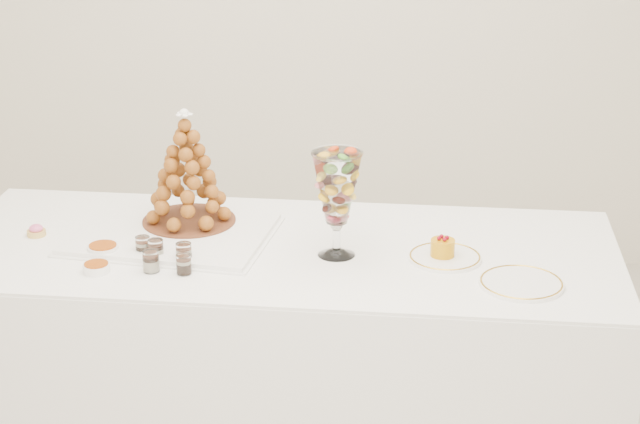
{
  "coord_description": "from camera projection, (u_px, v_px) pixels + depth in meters",
  "views": [
    {
      "loc": [
        0.23,
        -3.07,
        2.22
      ],
      "look_at": [
        0.06,
        0.22,
        0.94
      ],
      "focal_mm": 60.0,
      "sensor_mm": 36.0,
      "label": 1
    }
  ],
  "objects": [
    {
      "name": "spare_plate",
      "position": [
        521.0,
        283.0,
        3.24
      ],
      "size": [
        0.26,
        0.26,
        0.01
      ],
      "primitive_type": "cylinder",
      "color": "white",
      "rests_on": "buffet_table"
    },
    {
      "name": "buffet_table",
      "position": [
        282.0,
        360.0,
        3.67
      ],
      "size": [
        2.27,
        1.02,
        0.84
      ],
      "rotation": [
        0.0,
        0.0,
        -0.06
      ],
      "color": "white",
      "rests_on": "ground"
    },
    {
      "name": "verrine_c",
      "position": [
        184.0,
        253.0,
        3.38
      ],
      "size": [
        0.05,
        0.05,
        0.07
      ],
      "primitive_type": "cylinder",
      "rotation": [
        0.0,
        0.0,
        0.01
      ],
      "color": "white",
      "rests_on": "buffet_table"
    },
    {
      "name": "ramekin_front",
      "position": [
        96.0,
        268.0,
        3.32
      ],
      "size": [
        0.08,
        0.08,
        0.03
      ],
      "primitive_type": "cylinder",
      "color": "white",
      "rests_on": "buffet_table"
    },
    {
      "name": "macaron_vase",
      "position": [
        337.0,
        189.0,
        3.37
      ],
      "size": [
        0.16,
        0.16,
        0.35
      ],
      "color": "white",
      "rests_on": "buffet_table"
    },
    {
      "name": "cake_plate",
      "position": [
        445.0,
        257.0,
        3.42
      ],
      "size": [
        0.23,
        0.23,
        0.01
      ],
      "primitive_type": "cylinder",
      "color": "white",
      "rests_on": "buffet_table"
    },
    {
      "name": "ramekin_back",
      "position": [
        103.0,
        250.0,
        3.45
      ],
      "size": [
        0.1,
        0.1,
        0.03
      ],
      "primitive_type": "cylinder",
      "color": "white",
      "rests_on": "buffet_table"
    },
    {
      "name": "verrine_b",
      "position": [
        156.0,
        250.0,
        3.41
      ],
      "size": [
        0.05,
        0.05,
        0.07
      ],
      "primitive_type": "cylinder",
      "rotation": [
        0.0,
        0.0,
        0.01
      ],
      "color": "white",
      "rests_on": "buffet_table"
    },
    {
      "name": "croquembouche",
      "position": [
        187.0,
        168.0,
        3.6
      ],
      "size": [
        0.32,
        0.32,
        0.4
      ],
      "rotation": [
        0.0,
        0.0,
        0.16
      ],
      "color": "brown",
      "rests_on": "lace_tray"
    },
    {
      "name": "verrine_d",
      "position": [
        151.0,
        261.0,
        3.32
      ],
      "size": [
        0.06,
        0.06,
        0.07
      ],
      "primitive_type": "cylinder",
      "rotation": [
        0.0,
        0.0,
        -0.32
      ],
      "color": "white",
      "rests_on": "buffet_table"
    },
    {
      "name": "lace_tray",
      "position": [
        171.0,
        234.0,
        3.59
      ],
      "size": [
        0.71,
        0.58,
        0.02
      ],
      "primitive_type": "cube",
      "rotation": [
        0.0,
        0.0,
        -0.17
      ],
      "color": "white",
      "rests_on": "buffet_table"
    },
    {
      "name": "verrine_e",
      "position": [
        184.0,
        264.0,
        3.3
      ],
      "size": [
        0.06,
        0.06,
        0.06
      ],
      "primitive_type": "cylinder",
      "rotation": [
        0.0,
        0.0,
        -0.23
      ],
      "color": "white",
      "rests_on": "buffet_table"
    },
    {
      "name": "verrine_a",
      "position": [
        143.0,
        246.0,
        3.44
      ],
      "size": [
        0.06,
        0.06,
        0.06
      ],
      "primitive_type": "cylinder",
      "rotation": [
        0.0,
        0.0,
        0.2
      ],
      "color": "white",
      "rests_on": "buffet_table"
    },
    {
      "name": "mousse_cake",
      "position": [
        443.0,
        247.0,
        3.41
      ],
      "size": [
        0.08,
        0.08,
        0.07
      ],
      "color": "#CE8A09",
      "rests_on": "cake_plate"
    },
    {
      "name": "pink_tart",
      "position": [
        36.0,
        231.0,
        3.6
      ],
      "size": [
        0.06,
        0.06,
        0.04
      ],
      "color": "tan",
      "rests_on": "buffet_table"
    }
  ]
}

